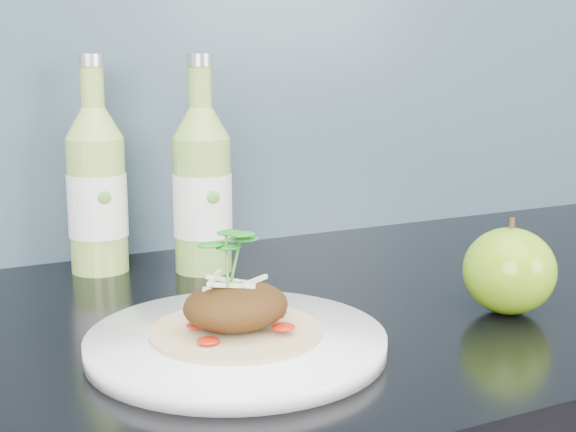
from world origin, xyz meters
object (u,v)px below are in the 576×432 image
object	(u,v)px
dinner_plate	(236,342)
cider_bottle_right	(202,191)
green_apple	(509,271)
cider_bottle_left	(97,191)

from	to	relation	value
dinner_plate	cider_bottle_right	size ratio (longest dim) A/B	1.32
green_apple	cider_bottle_right	bearing A→B (deg)	126.27
cider_bottle_left	cider_bottle_right	bearing A→B (deg)	-35.64
dinner_plate	green_apple	xyz separation A→B (m)	(0.28, -0.02, 0.03)
dinner_plate	cider_bottle_left	distance (m)	0.33
cider_bottle_left	dinner_plate	bearing A→B (deg)	-92.43
dinner_plate	green_apple	size ratio (longest dim) A/B	3.14
cider_bottle_right	dinner_plate	bearing A→B (deg)	-108.38
dinner_plate	cider_bottle_right	distance (m)	0.28
green_apple	dinner_plate	bearing A→B (deg)	175.06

